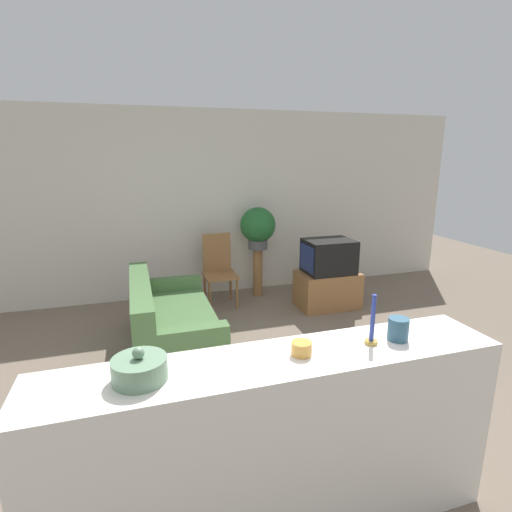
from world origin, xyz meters
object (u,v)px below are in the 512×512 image
decorative_bowl (140,369)px  wooden_chair (219,267)px  television (328,256)px  potted_plant (258,226)px  couch (170,327)px

decorative_bowl → wooden_chair: bearing=72.5°
television → potted_plant: size_ratio=1.07×
television → decorative_bowl: decorative_bowl is taller
couch → potted_plant: (1.44, 1.47, 0.76)m
couch → television: size_ratio=2.55×
couch → television: bearing=18.1°
television → couch: bearing=-161.9°
couch → wooden_chair: wooden_chair is taller
couch → wooden_chair: bearing=58.2°
television → potted_plant: potted_plant is taller
couch → television: television is taller
potted_plant → wooden_chair: bearing=-165.4°
potted_plant → decorative_bowl: bearing=-115.1°
television → decorative_bowl: (-2.52, -2.99, 0.38)m
couch → decorative_bowl: 2.43m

